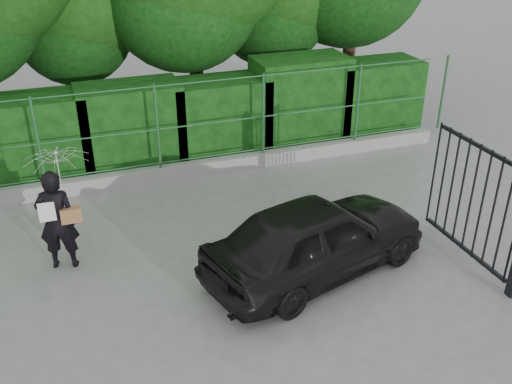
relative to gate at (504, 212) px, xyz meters
name	(u,v)px	position (x,y,z in m)	size (l,w,h in m)	color
ground	(196,313)	(-4.60, 0.72, -1.19)	(80.00, 80.00, 0.00)	gray
kerb	(142,177)	(-4.60, 5.22, -1.04)	(14.00, 0.25, 0.30)	#9E9E99
fence	(148,128)	(-4.38, 5.22, 0.01)	(14.13, 0.06, 1.80)	#245A2F
hedge	(128,125)	(-4.67, 6.22, -0.23)	(14.20, 1.20, 2.14)	black
gate	(504,212)	(0.00, 0.00, 0.00)	(0.22, 2.33, 2.36)	black
woman	(59,192)	(-6.21, 2.66, 0.13)	(0.98, 0.99, 2.01)	black
car	(317,237)	(-2.53, 1.10, -0.54)	(1.52, 3.77, 1.29)	black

